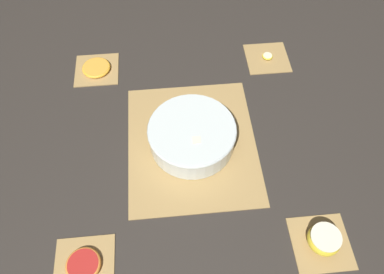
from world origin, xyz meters
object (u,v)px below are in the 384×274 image
(fruit_salad_bowl, at_px, (192,135))
(orange_slice_whole, at_px, (96,68))
(apple_half, at_px, (324,240))
(grapefruit_slice, at_px, (83,265))
(banana_coin_single, at_px, (268,56))

(fruit_salad_bowl, bearing_deg, orange_slice_whole, 41.88)
(orange_slice_whole, bearing_deg, apple_half, -138.10)
(apple_half, xyz_separation_m, grapefruit_slice, (0.00, 0.58, -0.02))
(fruit_salad_bowl, xyz_separation_m, apple_half, (-0.32, -0.29, -0.02))
(banana_coin_single, bearing_deg, grapefruit_slice, 138.10)
(orange_slice_whole, relative_size, banana_coin_single, 2.61)
(apple_half, relative_size, banana_coin_single, 2.25)
(fruit_salad_bowl, xyz_separation_m, banana_coin_single, (0.32, -0.29, -0.04))
(orange_slice_whole, height_order, banana_coin_single, orange_slice_whole)
(fruit_salad_bowl, distance_m, banana_coin_single, 0.43)
(grapefruit_slice, bearing_deg, orange_slice_whole, -0.00)
(apple_half, relative_size, orange_slice_whole, 0.86)
(banana_coin_single, bearing_deg, fruit_salad_bowl, 138.17)
(fruit_salad_bowl, relative_size, orange_slice_whole, 2.66)
(orange_slice_whole, xyz_separation_m, banana_coin_single, (0.00, -0.58, -0.00))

